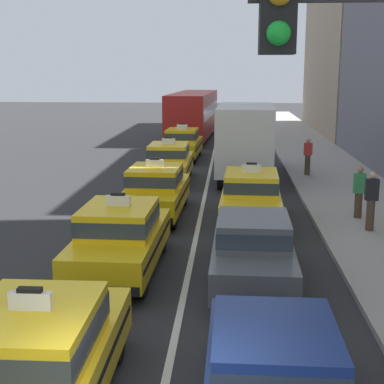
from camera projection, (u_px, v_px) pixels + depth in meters
name	position (u px, v px, depth m)	size (l,w,h in m)	color
lane_stripe_left_right	(209.00, 177.00, 25.40)	(0.14, 80.00, 0.01)	silver
sidewalk_curb	(359.00, 203.00, 20.14)	(4.00, 90.00, 0.15)	#9E9993
taxi_left_nearest	(37.00, 360.00, 7.60)	(1.85, 4.57, 1.96)	black
taxi_left_second	(120.00, 237.00, 13.23)	(1.90, 4.59, 1.96)	black
taxi_left_third	(156.00, 190.00, 18.42)	(1.93, 4.60, 1.96)	black
taxi_left_fourth	(169.00, 162.00, 24.13)	(1.82, 4.56, 1.96)	black
taxi_left_fifth	(182.00, 143.00, 30.27)	(1.97, 4.62, 1.96)	black
bus_left_sixth	(193.00, 113.00, 39.35)	(3.06, 11.31, 3.22)	black
sedan_right_nearest	(273.00, 377.00, 7.24)	(1.78, 4.31, 1.58)	black
sedan_right_second	(253.00, 248.00, 12.49)	(1.83, 4.33, 1.58)	black
taxi_right_third	(251.00, 196.00, 17.48)	(1.96, 4.62, 1.96)	black
box_truck_right_fourth	(245.00, 139.00, 24.60)	(2.49, 7.03, 3.27)	black
pedestrian_near_crosswalk	(359.00, 192.00, 17.63)	(0.36, 0.24, 1.64)	#473828
pedestrian_mid_block	(371.00, 201.00, 16.19)	(0.36, 0.24, 1.74)	#473828
pedestrian_far_corner	(308.00, 156.00, 24.92)	(0.36, 0.24, 1.65)	#473828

